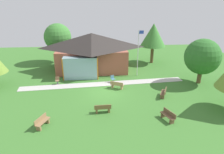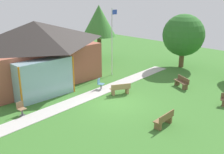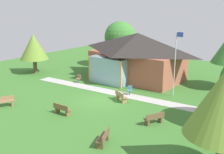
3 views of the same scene
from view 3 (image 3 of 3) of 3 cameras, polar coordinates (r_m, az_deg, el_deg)
name	(u,v)px [view 3 (image 3 of 3)]	position (r m, az deg, el deg)	size (l,w,h in m)	color
ground_plane	(101,100)	(24.31, -2.19, -4.78)	(44.00, 44.00, 0.00)	#3D752D
pavilion	(136,56)	(30.36, 4.94, 4.38)	(10.28, 7.37, 5.05)	#A35642
footpath	(117,93)	(26.01, 1.07, -3.38)	(19.18, 1.30, 0.03)	#BCB7B2
flagpole	(175,61)	(25.06, 12.81, 3.21)	(0.64, 0.08, 5.93)	silver
bench_front_right	(104,138)	(17.08, -1.73, -12.36)	(0.98, 1.55, 0.84)	brown
bench_front_left	(5,102)	(24.35, -21.04, -4.79)	(1.00, 1.55, 0.84)	olive
bench_mid_right	(154,119)	(19.88, 8.60, -8.39)	(1.04, 1.54, 0.84)	brown
bench_front_center	(62,109)	(21.58, -10.15, -6.53)	(1.52, 0.52, 0.84)	brown
bench_rear_near_path	(121,97)	(24.02, 1.82, -4.01)	(1.54, 1.07, 0.84)	#9E7A51
patio_chair_west	(79,79)	(29.60, -6.84, -0.36)	(0.49, 0.49, 0.86)	#8C6B4C
patio_chair_lawn_spare	(130,90)	(25.62, 3.63, -2.76)	(0.59, 0.59, 0.86)	teal
tree_west_hedge	(34,47)	(34.08, -15.68, 5.93)	(3.28, 3.28, 4.65)	brown
tree_behind_pavilion_left	(120,37)	(36.15, 1.65, 8.14)	(4.01, 4.01, 5.90)	brown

